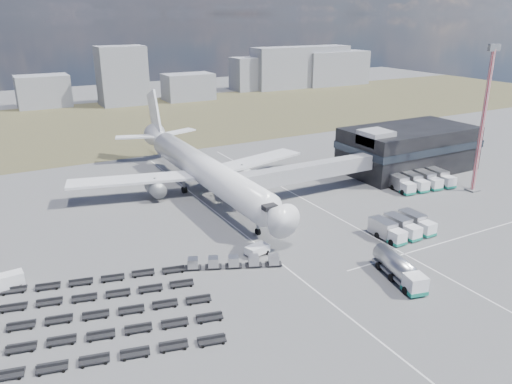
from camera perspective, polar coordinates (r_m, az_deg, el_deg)
ground at (r=75.65m, az=3.56°, el=-7.34°), size 420.00×420.00×0.00m
grass_strip at (r=174.03m, az=-16.31°, el=7.52°), size 420.00×90.00×0.01m
lane_markings at (r=82.95m, az=8.18°, el=-4.97°), size 47.12×110.00×0.01m
terminal at (r=120.22m, az=16.95°, el=4.83°), size 30.40×16.40×11.00m
jet_bridge at (r=97.72m, az=5.12°, el=2.17°), size 30.30×3.80×7.05m
airliner at (r=100.52m, az=-6.28°, el=2.78°), size 51.59×64.53×17.62m
skyline at (r=210.51m, az=-21.84°, el=11.43°), size 288.14×27.63×24.93m
fuel_tanker at (r=71.25m, az=16.05°, el=-8.44°), size 4.80×10.56×3.31m
pushback_tug at (r=75.56m, az=0.15°, el=-6.67°), size 3.86×2.72×1.55m
utility_van at (r=74.18m, az=-26.57°, el=-9.19°), size 4.26×2.19×2.22m
catering_truck at (r=99.09m, az=-2.60°, el=0.28°), size 4.46×6.63×2.82m
service_trucks_near at (r=85.29m, az=16.37°, el=-3.81°), size 9.05×6.89×2.72m
service_trucks_far at (r=109.57m, az=18.32°, el=1.25°), size 13.54×8.47×2.85m
uld_row at (r=72.07m, az=-2.59°, el=-7.95°), size 13.35×6.88×1.53m
baggage_dollies at (r=64.29m, az=-17.86°, el=-13.26°), size 30.58×24.51×0.75m
floodlight_mast at (r=108.36m, az=24.51°, el=7.43°), size 2.74×2.25×29.09m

